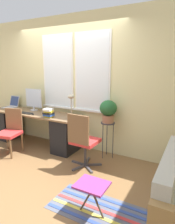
{
  "coord_description": "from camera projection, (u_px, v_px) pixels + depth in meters",
  "views": [
    {
      "loc": [
        2.38,
        -2.81,
        1.71
      ],
      "look_at": [
        0.74,
        0.15,
        0.92
      ],
      "focal_mm": 32.0,
      "sensor_mm": 36.0,
      "label": 1
    }
  ],
  "objects": [
    {
      "name": "plant_stand",
      "position": [
        108.0,
        127.0,
        3.7
      ],
      "size": [
        0.26,
        0.26,
        0.69
      ],
      "color": "#333338",
      "rests_on": "ground_plane"
    },
    {
      "name": "laptop",
      "position": [
        11.0,
        105.0,
        4.82
      ],
      "size": [
        0.28,
        0.34,
        0.26
      ],
      "color": "#B7B7BC",
      "rests_on": "desk"
    },
    {
      "name": "ground_plane",
      "position": [
        51.0,
        155.0,
        3.91
      ],
      "size": [
        14.0,
        14.0,
        0.0
      ],
      "primitive_type": "plane",
      "color": "brown"
    },
    {
      "name": "desk_lamp",
      "position": [
        71.0,
        99.0,
        3.83
      ],
      "size": [
        0.13,
        0.13,
        0.45
      ],
      "color": "#BCB299",
      "rests_on": "desk"
    },
    {
      "name": "wall_back_with_window",
      "position": [
        69.0,
        83.0,
        4.19
      ],
      "size": [
        9.0,
        0.12,
        2.7
      ],
      "color": "beige",
      "rests_on": "ground_plane"
    },
    {
      "name": "book_stack",
      "position": [
        49.0,
        113.0,
        3.88
      ],
      "size": [
        0.19,
        0.17,
        0.17
      ],
      "color": "yellow",
      "rests_on": "desk"
    },
    {
      "name": "mouse",
      "position": [
        33.0,
        114.0,
        4.07
      ],
      "size": [
        0.04,
        0.06,
        0.03
      ],
      "color": "black",
      "rests_on": "desk"
    },
    {
      "name": "potted_plant",
      "position": [
        108.0,
        110.0,
        3.63
      ],
      "size": [
        0.32,
        0.32,
        0.41
      ],
      "color": "#9E6B4C",
      "rests_on": "plant_stand"
    },
    {
      "name": "monitor",
      "position": [
        34.0,
        99.0,
        4.45
      ],
      "size": [
        0.44,
        0.17,
        0.48
      ],
      "color": "silver",
      "rests_on": "desk"
    },
    {
      "name": "desk",
      "position": [
        34.0,
        127.0,
        4.4
      ],
      "size": [
        2.16,
        0.62,
        0.73
      ],
      "color": "brown",
      "rests_on": "ground_plane"
    },
    {
      "name": "folding_stool",
      "position": [
        92.0,
        187.0,
        2.28
      ],
      "size": [
        0.36,
        0.31,
        0.41
      ],
      "color": "#93337A",
      "rests_on": "ground_plane"
    },
    {
      "name": "floor_rug_striped",
      "position": [
        107.0,
        213.0,
        2.37
      ],
      "size": [
        1.46,
        0.59,
        0.01
      ],
      "color": "#565B6B",
      "rests_on": "ground_plane"
    },
    {
      "name": "desk_chair_wooden",
      "position": [
        10.0,
        130.0,
        3.94
      ],
      "size": [
        0.49,
        0.5,
        0.88
      ],
      "rotation": [
        0.0,
        0.0,
        0.21
      ],
      "color": "brown",
      "rests_on": "ground_plane"
    },
    {
      "name": "keyboard",
      "position": [
        24.0,
        113.0,
        4.23
      ],
      "size": [
        0.41,
        0.11,
        0.02
      ],
      "color": "black",
      "rests_on": "desk"
    },
    {
      "name": "office_chair_swivel",
      "position": [
        83.0,
        140.0,
        3.32
      ],
      "size": [
        0.53,
        0.55,
        0.96
      ],
      "rotation": [
        0.0,
        0.0,
        3.1
      ],
      "color": "#47474C",
      "rests_on": "ground_plane"
    }
  ]
}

